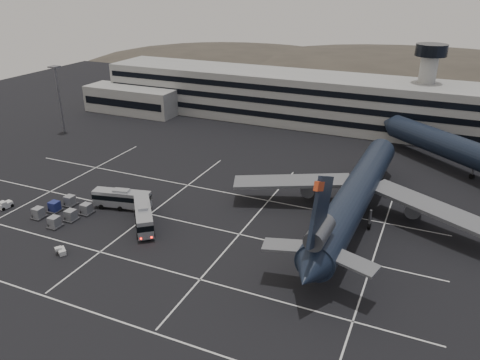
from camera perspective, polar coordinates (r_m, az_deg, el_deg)
name	(u,v)px	position (r m, az deg, el deg)	size (l,w,h in m)	color
ground	(166,231)	(81.73, -8.99, -6.13)	(260.00, 260.00, 0.00)	black
lane_markings	(173,230)	(81.80, -8.16, -6.04)	(90.00, 55.62, 0.01)	silver
terminal	(285,98)	(140.84, 5.55, 9.97)	(125.00, 26.00, 24.00)	gray
hills	(394,95)	(235.73, 18.21, 9.79)	(352.00, 180.00, 44.00)	#38332B
lightpole_left	(58,90)	(136.46, -21.31, 10.14)	(2.40, 2.40, 18.28)	slate
trijet_main	(355,195)	(83.65, 13.87, -1.77)	(47.43, 57.59, 18.08)	black
trijet_far	(480,157)	(109.97, 27.25, 2.55)	(47.43, 41.85, 18.08)	black
bus_near	(143,214)	(82.82, -11.69, -4.13)	(9.42, 10.97, 4.17)	#92969A
bus_far	(122,198)	(89.99, -14.18, -2.14)	(11.20, 4.80, 3.85)	#92969A
tug_a	(5,205)	(98.34, -26.74, -2.72)	(1.81, 2.63, 1.56)	silver
tug_b	(62,251)	(79.34, -20.91, -8.09)	(2.23, 2.05, 1.24)	silver
uld_cluster	(63,211)	(90.98, -20.82, -3.55)	(9.42, 10.39, 1.98)	#2D2D30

